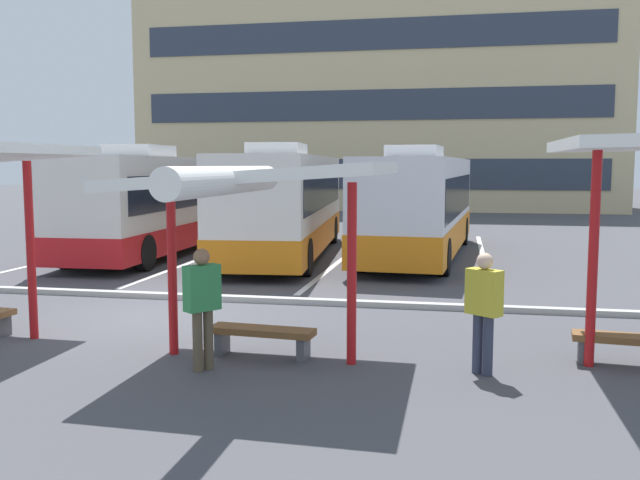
{
  "coord_description": "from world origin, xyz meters",
  "views": [
    {
      "loc": [
        5.68,
        -12.09,
        2.89
      ],
      "look_at": [
        2.47,
        3.93,
        1.14
      ],
      "focal_mm": 39.2,
      "sensor_mm": 36.0,
      "label": 1
    }
  ],
  "objects_px": {
    "coach_bus_2": "(420,207)",
    "waiting_shelter_2": "(253,181)",
    "coach_bus_1": "(285,205)",
    "waiting_passenger_1": "(484,304)",
    "bench_3": "(630,343)",
    "coach_bus_0": "(159,204)",
    "bench_2": "(262,335)",
    "waiting_passenger_0": "(202,300)"
  },
  "relations": [
    {
      "from": "coach_bus_1",
      "to": "bench_2",
      "type": "height_order",
      "value": "coach_bus_1"
    },
    {
      "from": "coach_bus_2",
      "to": "waiting_shelter_2",
      "type": "relative_size",
      "value": 2.2
    },
    {
      "from": "coach_bus_1",
      "to": "bench_2",
      "type": "bearing_deg",
      "value": -77.59
    },
    {
      "from": "coach_bus_2",
      "to": "bench_3",
      "type": "relative_size",
      "value": 6.67
    },
    {
      "from": "coach_bus_0",
      "to": "coach_bus_1",
      "type": "xyz_separation_m",
      "value": [
        4.32,
        -0.09,
        0.01
      ]
    },
    {
      "from": "waiting_passenger_0",
      "to": "coach_bus_1",
      "type": "bearing_deg",
      "value": 98.76
    },
    {
      "from": "coach_bus_2",
      "to": "waiting_passenger_0",
      "type": "relative_size",
      "value": 6.25
    },
    {
      "from": "coach_bus_2",
      "to": "bench_2",
      "type": "height_order",
      "value": "coach_bus_2"
    },
    {
      "from": "waiting_shelter_2",
      "to": "waiting_passenger_0",
      "type": "xyz_separation_m",
      "value": [
        -0.63,
        -0.44,
        -1.65
      ]
    },
    {
      "from": "bench_3",
      "to": "coach_bus_2",
      "type": "bearing_deg",
      "value": 107.49
    },
    {
      "from": "waiting_shelter_2",
      "to": "waiting_passenger_0",
      "type": "distance_m",
      "value": 1.82
    },
    {
      "from": "waiting_passenger_1",
      "to": "bench_3",
      "type": "bearing_deg",
      "value": 21.34
    },
    {
      "from": "coach_bus_1",
      "to": "waiting_passenger_1",
      "type": "distance_m",
      "value": 13.08
    },
    {
      "from": "bench_3",
      "to": "coach_bus_0",
      "type": "bearing_deg",
      "value": 137.96
    },
    {
      "from": "waiting_shelter_2",
      "to": "waiting_passenger_1",
      "type": "relative_size",
      "value": 2.9
    },
    {
      "from": "bench_2",
      "to": "coach_bus_2",
      "type": "bearing_deg",
      "value": 82.27
    },
    {
      "from": "coach_bus_1",
      "to": "waiting_passenger_1",
      "type": "bearing_deg",
      "value": -63.8
    },
    {
      "from": "coach_bus_1",
      "to": "bench_3",
      "type": "height_order",
      "value": "coach_bus_1"
    },
    {
      "from": "waiting_shelter_2",
      "to": "bench_2",
      "type": "bearing_deg",
      "value": 90.0
    },
    {
      "from": "coach_bus_1",
      "to": "bench_3",
      "type": "distance_m",
      "value": 13.51
    },
    {
      "from": "coach_bus_2",
      "to": "waiting_shelter_2",
      "type": "distance_m",
      "value": 12.8
    },
    {
      "from": "coach_bus_2",
      "to": "waiting_passenger_1",
      "type": "xyz_separation_m",
      "value": [
        1.58,
        -12.51,
        -0.59
      ]
    },
    {
      "from": "waiting_shelter_2",
      "to": "bench_3",
      "type": "bearing_deg",
      "value": 10.05
    },
    {
      "from": "bench_2",
      "to": "bench_3",
      "type": "height_order",
      "value": "same"
    },
    {
      "from": "coach_bus_1",
      "to": "coach_bus_2",
      "type": "distance_m",
      "value": 4.26
    },
    {
      "from": "bench_2",
      "to": "coach_bus_0",
      "type": "bearing_deg",
      "value": 120.63
    },
    {
      "from": "waiting_passenger_0",
      "to": "coach_bus_0",
      "type": "bearing_deg",
      "value": 116.66
    },
    {
      "from": "coach_bus_0",
      "to": "waiting_passenger_0",
      "type": "height_order",
      "value": "coach_bus_0"
    },
    {
      "from": "coach_bus_0",
      "to": "bench_3",
      "type": "height_order",
      "value": "coach_bus_0"
    },
    {
      "from": "coach_bus_0",
      "to": "waiting_passenger_1",
      "type": "height_order",
      "value": "coach_bus_0"
    },
    {
      "from": "bench_2",
      "to": "waiting_passenger_0",
      "type": "relative_size",
      "value": 0.95
    },
    {
      "from": "waiting_shelter_2",
      "to": "waiting_passenger_1",
      "type": "height_order",
      "value": "waiting_shelter_2"
    },
    {
      "from": "coach_bus_1",
      "to": "waiting_passenger_1",
      "type": "height_order",
      "value": "coach_bus_1"
    },
    {
      "from": "coach_bus_2",
      "to": "bench_2",
      "type": "relative_size",
      "value": 6.6
    },
    {
      "from": "coach_bus_2",
      "to": "coach_bus_1",
      "type": "bearing_deg",
      "value": -169.31
    },
    {
      "from": "coach_bus_2",
      "to": "waiting_shelter_2",
      "type": "bearing_deg",
      "value": -97.5
    },
    {
      "from": "coach_bus_0",
      "to": "waiting_shelter_2",
      "type": "xyz_separation_m",
      "value": [
        6.85,
        -11.94,
        1.05
      ]
    },
    {
      "from": "bench_3",
      "to": "waiting_shelter_2",
      "type": "bearing_deg",
      "value": -169.95
    },
    {
      "from": "waiting_shelter_2",
      "to": "coach_bus_2",
      "type": "bearing_deg",
      "value": 82.5
    },
    {
      "from": "coach_bus_0",
      "to": "waiting_passenger_1",
      "type": "bearing_deg",
      "value": -49.5
    },
    {
      "from": "coach_bus_0",
      "to": "waiting_passenger_1",
      "type": "xyz_separation_m",
      "value": [
        10.09,
        -11.82,
        -0.63
      ]
    },
    {
      "from": "waiting_shelter_2",
      "to": "bench_3",
      "type": "relative_size",
      "value": 3.03
    }
  ]
}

